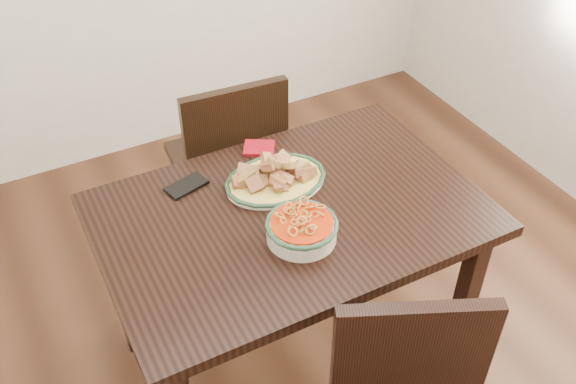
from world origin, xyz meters
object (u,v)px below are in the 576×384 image
dining_table (291,232)px  chair_far (230,158)px  noodle_bowl (302,227)px  smartphone (186,186)px  fish_plate (275,173)px

dining_table → chair_far: chair_far is taller
chair_far → noodle_bowl: bearing=87.0°
smartphone → dining_table: bearing=-61.7°
chair_far → smartphone: chair_far is taller
chair_far → noodle_bowl: (-0.09, -0.78, 0.29)m
chair_far → noodle_bowl: 0.84m
dining_table → smartphone: 0.38m
chair_far → fish_plate: 0.59m
fish_plate → smartphone: size_ratio=2.51×
dining_table → noodle_bowl: (-0.03, -0.13, 0.14)m
chair_far → smartphone: size_ratio=6.51×
noodle_bowl → chair_far: bearing=83.3°
dining_table → chair_far: (0.06, 0.66, -0.15)m
fish_plate → noodle_bowl: (-0.05, -0.27, -0.00)m
fish_plate → smartphone: (-0.27, 0.12, -0.04)m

